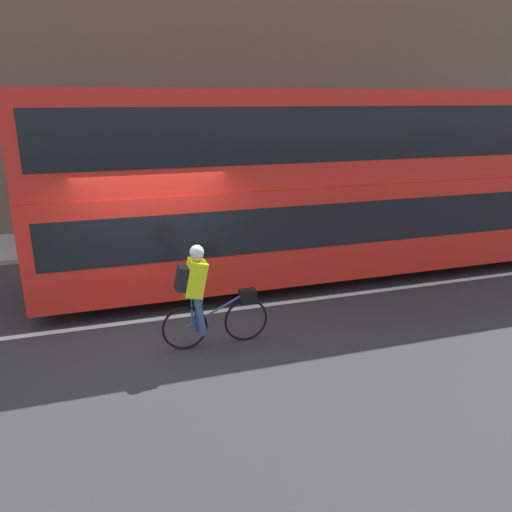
{
  "coord_description": "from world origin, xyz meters",
  "views": [
    {
      "loc": [
        -0.83,
        -8.04,
        3.68
      ],
      "look_at": [
        1.75,
        0.01,
        1.0
      ],
      "focal_mm": 35.0,
      "sensor_mm": 36.0,
      "label": 1
    }
  ],
  "objects": [
    {
      "name": "ground_plane",
      "position": [
        0.0,
        0.0,
        0.0
      ],
      "size": [
        80.0,
        80.0,
        0.0
      ],
      "primitive_type": "plane",
      "color": "#2D2D30"
    },
    {
      "name": "road_center_line",
      "position": [
        0.0,
        0.07,
        0.0
      ],
      "size": [
        50.0,
        0.14,
        0.01
      ],
      "primitive_type": "cube",
      "color": "silver",
      "rests_on": "ground_plane"
    },
    {
      "name": "sidewalk_curb",
      "position": [
        0.0,
        5.42,
        0.05
      ],
      "size": [
        60.0,
        2.58,
        0.1
      ],
      "color": "gray",
      "rests_on": "ground_plane"
    },
    {
      "name": "building_facade",
      "position": [
        0.0,
        6.86,
        4.04
      ],
      "size": [
        60.0,
        0.3,
        8.08
      ],
      "color": "brown",
      "rests_on": "ground_plane"
    },
    {
      "name": "bus",
      "position": [
        3.65,
        1.44,
        2.11
      ],
      "size": [
        11.53,
        2.62,
        3.84
      ],
      "color": "black",
      "rests_on": "ground_plane"
    },
    {
      "name": "cyclist_on_bike",
      "position": [
        0.55,
        -1.16,
        0.88
      ],
      "size": [
        1.67,
        0.32,
        1.64
      ],
      "color": "black",
      "rests_on": "ground_plane"
    }
  ]
}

